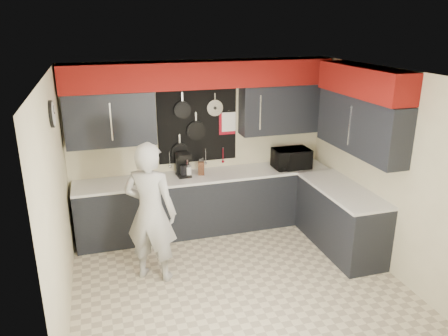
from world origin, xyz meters
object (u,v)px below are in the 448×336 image
object	(u,v)px
coffee_maker	(183,164)
person	(151,213)
utensil_crock	(188,171)
microwave	(291,158)
knife_block	(201,168)

from	to	relation	value
coffee_maker	person	world-z (taller)	person
utensil_crock	person	bearing A→B (deg)	-122.19
microwave	coffee_maker	xyz separation A→B (m)	(-1.71, 0.14, 0.03)
utensil_crock	coffee_maker	bearing A→B (deg)	144.16
knife_block	coffee_maker	xyz separation A→B (m)	(-0.27, 0.04, 0.08)
microwave	knife_block	distance (m)	1.44
person	coffee_maker	bearing A→B (deg)	-90.08
microwave	knife_block	size ratio (longest dim) A/B	2.75
person	utensil_crock	bearing A→B (deg)	-93.20
utensil_crock	coffee_maker	xyz separation A→B (m)	(-0.06, 0.04, 0.11)
microwave	person	distance (m)	2.58
coffee_maker	person	distance (m)	1.35
person	microwave	bearing A→B (deg)	-127.40
utensil_crock	person	xyz separation A→B (m)	(-0.71, -1.12, -0.09)
knife_block	person	world-z (taller)	person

